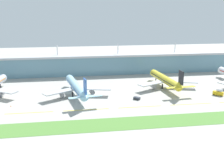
{
  "coord_description": "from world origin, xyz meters",
  "views": [
    {
      "loc": [
        -47.04,
        -163.84,
        60.8
      ],
      "look_at": [
        -15.89,
        35.0,
        7.0
      ],
      "focal_mm": 46.08,
      "sensor_mm": 36.0,
      "label": 1
    }
  ],
  "objects": [
    {
      "name": "fuel_truck",
      "position": [
        58.08,
        17.63,
        2.26
      ],
      "size": [
        6.99,
        6.87,
        4.95
      ],
      "color": "gold",
      "rests_on": "ground"
    },
    {
      "name": "taxiway_stripe_mid_east",
      "position": [
        31.0,
        2.67,
        0.02
      ],
      "size": [
        28.0,
        0.7,
        0.04
      ],
      "primitive_type": "cube",
      "color": "yellow",
      "rests_on": "ground"
    },
    {
      "name": "taxiway_stripe_mid_west",
      "position": [
        -37.0,
        2.67,
        0.02
      ],
      "size": [
        28.0,
        0.7,
        0.04
      ],
      "primitive_type": "cube",
      "color": "yellow",
      "rests_on": "ground"
    },
    {
      "name": "ground_plane",
      "position": [
        0.0,
        0.0,
        0.0
      ],
      "size": [
        600.0,
        600.0,
        0.0
      ],
      "primitive_type": "plane",
      "color": "#A8A59E"
    },
    {
      "name": "taxiway_stripe_centre",
      "position": [
        -3.0,
        2.67,
        0.02
      ],
      "size": [
        28.0,
        0.7,
        0.04
      ],
      "primitive_type": "cube",
      "color": "yellow",
      "rests_on": "ground"
    },
    {
      "name": "airliner_far_middle",
      "position": [
        27.5,
        42.79,
        6.44
      ],
      "size": [
        48.64,
        59.41,
        18.9
      ],
      "color": "yellow",
      "rests_on": "ground"
    },
    {
      "name": "grass_verge",
      "position": [
        0.0,
        -22.08,
        0.05
      ],
      "size": [
        300.0,
        18.0,
        0.1
      ],
      "primitive_type": "cube",
      "color": "#518438",
      "rests_on": "ground"
    },
    {
      "name": "taxiway_stripe_west",
      "position": [
        -71.0,
        2.67,
        0.02
      ],
      "size": [
        28.0,
        0.7,
        0.04
      ],
      "primitive_type": "cube",
      "color": "yellow",
      "rests_on": "ground"
    },
    {
      "name": "airliner_near_middle",
      "position": [
        -41.62,
        32.21,
        6.45
      ],
      "size": [
        48.11,
        62.54,
        18.9
      ],
      "color": "#9ED1EA",
      "rests_on": "ground"
    },
    {
      "name": "safety_cone_nose_front",
      "position": [
        -83.85,
        16.1,
        0.35
      ],
      "size": [
        0.56,
        0.56,
        0.7
      ],
      "primitive_type": "cone",
      "color": "orange",
      "rests_on": "ground"
    },
    {
      "name": "pushback_tug",
      "position": [
        -1.52,
        17.56,
        1.1
      ],
      "size": [
        4.85,
        4.76,
        1.85
      ],
      "color": "#333842",
      "rests_on": "ground"
    },
    {
      "name": "terminal_building",
      "position": [
        -0.0,
        105.92,
        9.59
      ],
      "size": [
        288.0,
        34.0,
        27.77
      ],
      "color": "#6693A8",
      "rests_on": "ground"
    }
  ]
}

